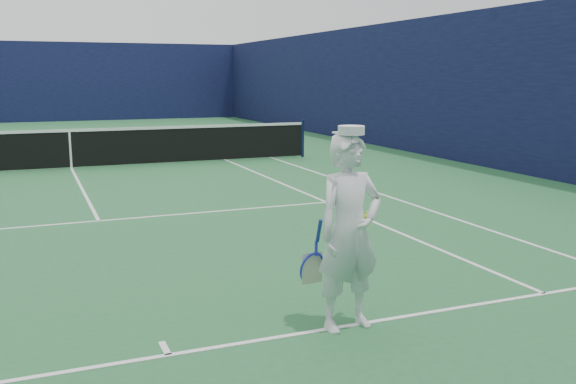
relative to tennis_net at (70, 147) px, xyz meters
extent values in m
plane|color=#266436|center=(0.00, 0.00, -0.55)|extent=(80.00, 80.00, 0.00)
cube|color=white|center=(0.00, 11.88, -0.55)|extent=(11.03, 0.06, 0.01)
cube|color=white|center=(0.00, -11.88, -0.55)|extent=(11.03, 0.06, 0.01)
cube|color=white|center=(5.49, 0.00, -0.55)|extent=(0.06, 23.83, 0.01)
cube|color=white|center=(4.12, 0.00, -0.55)|extent=(0.06, 23.77, 0.01)
cube|color=white|center=(0.00, 6.40, -0.55)|extent=(8.23, 0.06, 0.01)
cube|color=white|center=(0.00, -6.40, -0.55)|extent=(8.23, 0.06, 0.01)
cube|color=white|center=(0.00, 0.00, -0.55)|extent=(0.06, 12.80, 0.01)
cube|color=white|center=(0.00, 11.73, -0.55)|extent=(0.06, 0.30, 0.01)
cube|color=white|center=(0.00, -11.73, -0.55)|extent=(0.06, 0.30, 0.01)
cube|color=#0F1338|center=(0.00, 18.00, 1.45)|extent=(20.12, 0.12, 4.00)
cube|color=#0E1235|center=(10.00, 0.00, 1.45)|extent=(0.12, 36.12, 4.00)
cylinder|color=#141E4C|center=(6.40, 0.00, -0.02)|extent=(0.09, 0.09, 1.07)
cube|color=black|center=(0.00, 0.00, -0.05)|extent=(12.79, 0.02, 0.92)
cube|color=white|center=(0.00, 0.00, 0.42)|extent=(12.79, 0.04, 0.07)
cube|color=white|center=(0.00, 0.00, -0.08)|extent=(0.05, 0.03, 0.94)
imported|color=white|center=(1.70, -11.90, 0.37)|extent=(0.72, 0.52, 1.84)
cylinder|color=white|center=(1.70, -11.90, 1.31)|extent=(0.24, 0.24, 0.08)
cube|color=white|center=(1.69, -11.77, 1.28)|extent=(0.19, 0.12, 0.02)
cylinder|color=navy|center=(1.42, -11.85, 0.40)|extent=(0.04, 0.09, 0.22)
cube|color=#212DB8|center=(1.42, -11.80, 0.22)|extent=(0.02, 0.02, 0.14)
torus|color=#212DB8|center=(1.40, -11.74, 0.01)|extent=(0.30, 0.13, 0.29)
cube|color=beige|center=(1.40, -11.74, 0.01)|extent=(0.22, 0.03, 0.30)
sphere|color=#C1D818|center=(1.95, -11.77, 0.46)|extent=(0.07, 0.07, 0.07)
sphere|color=#C1D818|center=(1.99, -11.75, 0.49)|extent=(0.07, 0.07, 0.07)
camera|label=1|loc=(-0.98, -16.99, 1.79)|focal=40.00mm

